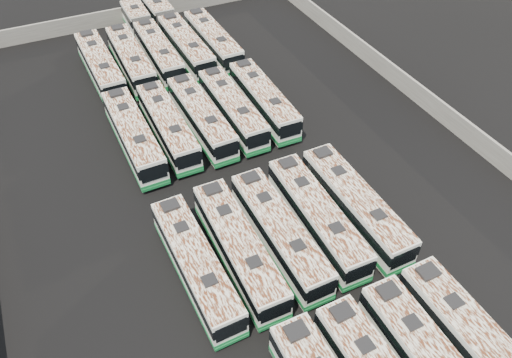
% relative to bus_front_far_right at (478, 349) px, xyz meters
% --- Properties ---
extents(ground, '(140.00, 140.00, 0.00)m').
position_rel_bus_front_far_right_xyz_m(ground, '(-6.17, 21.89, -1.85)').
color(ground, black).
rests_on(ground, ground).
extents(perimeter_wall, '(45.20, 73.20, 2.20)m').
position_rel_bus_front_far_right_xyz_m(perimeter_wall, '(-6.17, 21.89, -0.75)').
color(perimeter_wall, '#66635F').
rests_on(perimeter_wall, ground).
extents(bus_front_far_right, '(2.86, 12.84, 3.61)m').
position_rel_bus_front_far_right_xyz_m(bus_front_far_right, '(0.00, 0.00, 0.00)').
color(bus_front_far_right, white).
rests_on(bus_front_far_right, ground).
extents(bus_midfront_far_left, '(2.89, 12.32, 3.46)m').
position_rel_bus_front_far_right_xyz_m(bus_midfront_far_left, '(-13.80, 13.96, -0.08)').
color(bus_midfront_far_left, white).
rests_on(bus_midfront_far_left, ground).
extents(bus_midfront_left, '(2.79, 12.56, 3.53)m').
position_rel_bus_front_far_right_xyz_m(bus_midfront_left, '(-10.35, 14.04, -0.04)').
color(bus_midfront_left, white).
rests_on(bus_midfront_left, ground).
extents(bus_midfront_center, '(2.71, 12.43, 3.50)m').
position_rel_bus_front_far_right_xyz_m(bus_midfront_center, '(-6.89, 14.01, -0.06)').
color(bus_midfront_center, white).
rests_on(bus_midfront_center, ground).
extents(bus_midfront_right, '(2.90, 12.56, 3.53)m').
position_rel_bus_front_far_right_xyz_m(bus_midfront_right, '(-3.42, 14.23, -0.04)').
color(bus_midfront_right, white).
rests_on(bus_midfront_right, ground).
extents(bus_midfront_far_right, '(2.77, 12.73, 3.58)m').
position_rel_bus_front_far_right_xyz_m(bus_midfront_far_right, '(0.06, 13.99, -0.01)').
color(bus_midfront_far_right, white).
rests_on(bus_midfront_far_right, ground).
extents(bus_midback_far_left, '(2.84, 12.78, 3.60)m').
position_rel_bus_front_far_right_xyz_m(bus_midback_far_left, '(-13.80, 30.80, -0.01)').
color(bus_midback_far_left, white).
rests_on(bus_midback_far_left, ground).
extents(bus_midback_left, '(2.64, 12.30, 3.46)m').
position_rel_bus_front_far_right_xyz_m(bus_midback_left, '(-10.36, 30.93, -0.08)').
color(bus_midback_left, white).
rests_on(bus_midback_left, ground).
extents(bus_midback_center, '(2.85, 12.47, 3.50)m').
position_rel_bus_front_far_right_xyz_m(bus_midback_center, '(-6.92, 30.78, -0.06)').
color(bus_midback_center, white).
rests_on(bus_midback_center, ground).
extents(bus_midback_right, '(2.61, 12.30, 3.47)m').
position_rel_bus_front_far_right_xyz_m(bus_midback_right, '(-3.51, 30.83, -0.07)').
color(bus_midback_right, white).
rests_on(bus_midback_right, ground).
extents(bus_midback_far_right, '(2.85, 12.38, 3.47)m').
position_rel_bus_front_far_right_xyz_m(bus_midback_far_right, '(0.04, 30.88, -0.07)').
color(bus_midback_far_right, white).
rests_on(bus_midback_far_right, ground).
extents(bus_back_far_left, '(2.99, 12.88, 3.62)m').
position_rel_bus_front_far_right_xyz_m(bus_back_far_left, '(-13.77, 44.75, 0.00)').
color(bus_back_far_left, white).
rests_on(bus_back_far_left, ground).
extents(bus_back_left, '(2.82, 12.76, 3.59)m').
position_rel_bus_front_far_right_xyz_m(bus_back_left, '(-10.23, 44.77, -0.01)').
color(bus_back_left, white).
rests_on(bus_back_left, ground).
extents(bus_back_center, '(2.85, 19.26, 3.49)m').
position_rel_bus_front_far_right_xyz_m(bus_back_center, '(-6.79, 48.33, -0.07)').
color(bus_back_center, white).
rests_on(bus_back_center, ground).
extents(bus_back_right, '(2.95, 19.87, 3.60)m').
position_rel_bus_front_far_right_xyz_m(bus_back_right, '(-3.47, 48.34, -0.01)').
color(bus_back_right, white).
rests_on(bus_back_right, ground).
extents(bus_back_far_right, '(2.80, 12.71, 3.58)m').
position_rel_bus_front_far_right_xyz_m(bus_back_far_right, '(0.02, 44.84, -0.02)').
color(bus_back_far_right, white).
rests_on(bus_back_far_right, ground).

